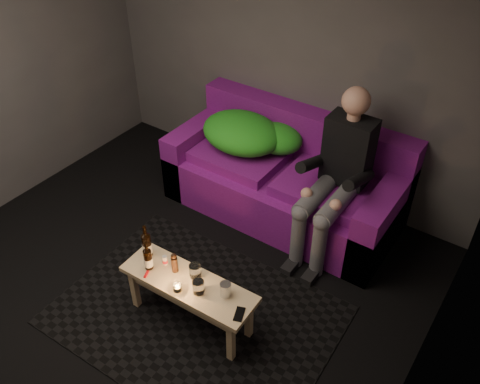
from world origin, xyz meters
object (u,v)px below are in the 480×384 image
Objects in this scene: person at (337,173)px; coffee_table at (189,289)px; sofa at (286,180)px; beer_bottle_b at (148,259)px; beer_bottle_a at (147,244)px; steel_cup at (226,289)px.

coffee_table is (-0.46, -1.42, -0.40)m from person.
sofa reaches higher than coffee_table.
person is at bearing 61.81° from beer_bottle_b.
beer_bottle_a is at bearing -101.79° from sofa.
steel_cup is at bearing 10.39° from beer_bottle_b.
steel_cup is (0.63, 0.11, -0.04)m from beer_bottle_b.
sofa is at bearing 93.86° from coffee_table.
steel_cup is (0.73, 0.02, -0.05)m from beer_bottle_a.
person reaches higher than beer_bottle_a.
beer_bottle_b is 0.64m from steel_cup.
beer_bottle_a is 0.14m from beer_bottle_b.
beer_bottle_a is at bearing 174.29° from coffee_table.
beer_bottle_b is at bearing -97.68° from sofa.
beer_bottle_b is at bearing -44.21° from beer_bottle_a.
sofa is 19.72× the size of steel_cup.
beer_bottle_a reaches higher than coffee_table.
beer_bottle_a is 2.61× the size of steel_cup.
beer_bottle_b is at bearing -169.61° from steel_cup.
beer_bottle_a is (-0.32, -1.55, 0.20)m from sofa.
sofa is 1.60m from beer_bottle_a.
beer_bottle_b is (0.10, -0.10, -0.01)m from beer_bottle_a.
beer_bottle_b is at bearing -170.46° from coffee_table.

